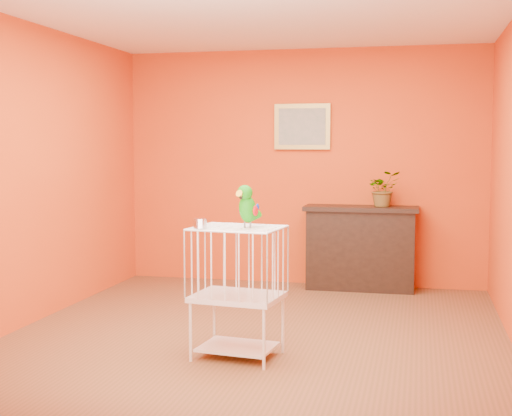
# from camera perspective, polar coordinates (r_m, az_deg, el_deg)

# --- Properties ---
(ground) EXTENTS (4.50, 4.50, 0.00)m
(ground) POSITION_cam_1_polar(r_m,az_deg,el_deg) (5.93, 0.13, -10.07)
(ground) COLOR brown
(ground) RESTS_ON ground
(room_shell) EXTENTS (4.50, 4.50, 4.50)m
(room_shell) POSITION_cam_1_polar(r_m,az_deg,el_deg) (5.72, 0.13, 5.42)
(room_shell) COLOR #CD4413
(room_shell) RESTS_ON ground
(console_cabinet) EXTENTS (1.21, 0.43, 0.90)m
(console_cabinet) POSITION_cam_1_polar(r_m,az_deg,el_deg) (7.72, 8.36, -3.17)
(console_cabinet) COLOR black
(console_cabinet) RESTS_ON ground
(potted_plant) EXTENTS (0.45, 0.47, 0.29)m
(potted_plant) POSITION_cam_1_polar(r_m,az_deg,el_deg) (7.62, 10.15, 1.19)
(potted_plant) COLOR #26722D
(potted_plant) RESTS_ON console_cabinet
(framed_picture) EXTENTS (0.62, 0.04, 0.50)m
(framed_picture) POSITION_cam_1_polar(r_m,az_deg,el_deg) (7.90, 3.72, 6.52)
(framed_picture) COLOR #AB8F3D
(framed_picture) RESTS_ON room_shell
(birdcage) EXTENTS (0.67, 0.55, 0.96)m
(birdcage) POSITION_cam_1_polar(r_m,az_deg,el_deg) (5.21, -1.49, -6.59)
(birdcage) COLOR silver
(birdcage) RESTS_ON ground
(feed_cup) EXTENTS (0.10, 0.10, 0.07)m
(feed_cup) POSITION_cam_1_polar(r_m,az_deg,el_deg) (5.06, -4.49, -1.23)
(feed_cup) COLOR silver
(feed_cup) RESTS_ON birdcage
(parrot) EXTENTS (0.17, 0.28, 0.31)m
(parrot) POSITION_cam_1_polar(r_m,az_deg,el_deg) (5.09, -0.69, 0.17)
(parrot) COLOR #59544C
(parrot) RESTS_ON birdcage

